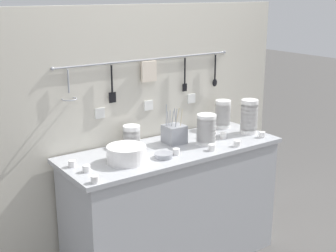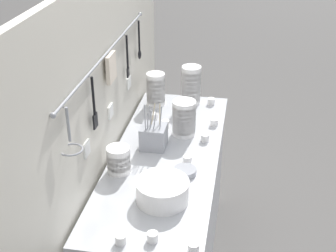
{
  "view_description": "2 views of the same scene",
  "coord_description": "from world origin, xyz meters",
  "px_view_note": "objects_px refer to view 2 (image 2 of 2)",
  "views": [
    {
      "loc": [
        -1.75,
        -2.44,
        1.89
      ],
      "look_at": [
        -0.03,
        0.01,
        1.02
      ],
      "focal_mm": 50.0,
      "sensor_mm": 36.0,
      "label": 1
    },
    {
      "loc": [
        -2.1,
        -0.38,
        2.2
      ],
      "look_at": [
        -0.06,
        -0.02,
        1.07
      ],
      "focal_mm": 50.0,
      "sensor_mm": 36.0,
      "label": 2
    }
  ],
  "objects_px": {
    "cup_centre": "(121,239)",
    "cup_front_right": "(165,123)",
    "cup_by_caddy": "(205,138)",
    "cup_back_right": "(153,237)",
    "plate_stack": "(163,191)",
    "cup_mid_row": "(184,116)",
    "bowl_stack_wide_centre": "(119,160)",
    "cup_back_left": "(154,116)",
    "cup_edge_far": "(214,122)",
    "cup_front_left": "(211,101)",
    "bowl_stack_tall_left": "(156,89)",
    "cutlery_caddy": "(154,136)",
    "cup_beside_plates": "(187,160)",
    "bowl_stack_short_front": "(184,118)",
    "bowl_stack_nested_right": "(191,85)",
    "steel_mixing_bowl": "(185,171)",
    "cup_edge_near": "(194,248)"
  },
  "relations": [
    {
      "from": "bowl_stack_nested_right",
      "to": "bowl_stack_short_front",
      "type": "xyz_separation_m",
      "value": [
        -0.42,
        -0.02,
        -0.02
      ]
    },
    {
      "from": "cup_beside_plates",
      "to": "cup_mid_row",
      "type": "bearing_deg",
      "value": 10.39
    },
    {
      "from": "cup_edge_far",
      "to": "cup_front_right",
      "type": "height_order",
      "value": "same"
    },
    {
      "from": "bowl_stack_wide_centre",
      "to": "cup_back_left",
      "type": "relative_size",
      "value": 2.99
    },
    {
      "from": "cup_centre",
      "to": "cup_front_right",
      "type": "relative_size",
      "value": 1.0
    },
    {
      "from": "cup_centre",
      "to": "cup_by_caddy",
      "type": "bearing_deg",
      "value": -15.84
    },
    {
      "from": "cutlery_caddy",
      "to": "cup_beside_plates",
      "type": "distance_m",
      "value": 0.25
    },
    {
      "from": "cup_centre",
      "to": "bowl_stack_nested_right",
      "type": "bearing_deg",
      "value": -4.47
    },
    {
      "from": "cup_mid_row",
      "to": "cup_front_right",
      "type": "bearing_deg",
      "value": 139.66
    },
    {
      "from": "bowl_stack_wide_centre",
      "to": "cup_edge_far",
      "type": "bearing_deg",
      "value": -36.61
    },
    {
      "from": "cup_edge_far",
      "to": "cup_front_left",
      "type": "distance_m",
      "value": 0.29
    },
    {
      "from": "cutlery_caddy",
      "to": "bowl_stack_tall_left",
      "type": "bearing_deg",
      "value": 10.03
    },
    {
      "from": "bowl_stack_wide_centre",
      "to": "cup_front_left",
      "type": "bearing_deg",
      "value": -23.93
    },
    {
      "from": "cup_front_left",
      "to": "plate_stack",
      "type": "bearing_deg",
      "value": 173.24
    },
    {
      "from": "bowl_stack_short_front",
      "to": "cutlery_caddy",
      "type": "distance_m",
      "value": 0.23
    },
    {
      "from": "cup_by_caddy",
      "to": "cup_back_right",
      "type": "relative_size",
      "value": 1.0
    },
    {
      "from": "cup_back_left",
      "to": "cup_mid_row",
      "type": "distance_m",
      "value": 0.18
    },
    {
      "from": "cup_by_caddy",
      "to": "cup_centre",
      "type": "relative_size",
      "value": 1.0
    },
    {
      "from": "cup_centre",
      "to": "cup_front_right",
      "type": "distance_m",
      "value": 1.02
    },
    {
      "from": "bowl_stack_wide_centre",
      "to": "cup_front_right",
      "type": "xyz_separation_m",
      "value": [
        0.51,
        -0.15,
        -0.05
      ]
    },
    {
      "from": "cup_front_right",
      "to": "cup_edge_near",
      "type": "height_order",
      "value": "same"
    },
    {
      "from": "bowl_stack_short_front",
      "to": "cup_beside_plates",
      "type": "xyz_separation_m",
      "value": [
        -0.3,
        -0.06,
        -0.08
      ]
    },
    {
      "from": "steel_mixing_bowl",
      "to": "cup_back_left",
      "type": "xyz_separation_m",
      "value": [
        0.56,
        0.27,
        0.01
      ]
    },
    {
      "from": "cup_centre",
      "to": "cup_beside_plates",
      "type": "height_order",
      "value": "same"
    },
    {
      "from": "cup_centre",
      "to": "cup_edge_far",
      "type": "bearing_deg",
      "value": -14.79
    },
    {
      "from": "cup_centre",
      "to": "cup_mid_row",
      "type": "xyz_separation_m",
      "value": [
        1.13,
        -0.1,
        0.0
      ]
    },
    {
      "from": "cutlery_caddy",
      "to": "cup_by_caddy",
      "type": "bearing_deg",
      "value": -67.55
    },
    {
      "from": "cup_front_left",
      "to": "bowl_stack_tall_left",
      "type": "bearing_deg",
      "value": 100.52
    },
    {
      "from": "bowl_stack_wide_centre",
      "to": "steel_mixing_bowl",
      "type": "height_order",
      "value": "bowl_stack_wide_centre"
    },
    {
      "from": "cup_centre",
      "to": "cup_back_left",
      "type": "bearing_deg",
      "value": 4.46
    },
    {
      "from": "plate_stack",
      "to": "cup_mid_row",
      "type": "distance_m",
      "value": 0.82
    },
    {
      "from": "bowl_stack_short_front",
      "to": "cup_front_right",
      "type": "relative_size",
      "value": 4.47
    },
    {
      "from": "cup_edge_far",
      "to": "cup_edge_near",
      "type": "height_order",
      "value": "same"
    },
    {
      "from": "bowl_stack_nested_right",
      "to": "cup_front_left",
      "type": "distance_m",
      "value": 0.17
    },
    {
      "from": "cup_back_left",
      "to": "cup_edge_near",
      "type": "height_order",
      "value": "same"
    },
    {
      "from": "bowl_stack_wide_centre",
      "to": "bowl_stack_short_front",
      "type": "distance_m",
      "value": 0.52
    },
    {
      "from": "cup_edge_far",
      "to": "cup_mid_row",
      "type": "height_order",
      "value": "same"
    },
    {
      "from": "plate_stack",
      "to": "cup_edge_near",
      "type": "relative_size",
      "value": 5.26
    },
    {
      "from": "cup_edge_far",
      "to": "cup_front_left",
      "type": "xyz_separation_m",
      "value": [
        0.29,
        0.04,
        0.0
      ]
    },
    {
      "from": "bowl_stack_nested_right",
      "to": "cup_back_right",
      "type": "relative_size",
      "value": 5.42
    },
    {
      "from": "bowl_stack_nested_right",
      "to": "cup_edge_far",
      "type": "bearing_deg",
      "value": -147.85
    },
    {
      "from": "bowl_stack_nested_right",
      "to": "cup_beside_plates",
      "type": "bearing_deg",
      "value": -173.88
    },
    {
      "from": "plate_stack",
      "to": "cup_mid_row",
      "type": "xyz_separation_m",
      "value": [
        0.82,
        0.02,
        -0.03
      ]
    },
    {
      "from": "cup_beside_plates",
      "to": "cup_by_caddy",
      "type": "bearing_deg",
      "value": -15.38
    },
    {
      "from": "cup_front_right",
      "to": "cup_back_right",
      "type": "height_order",
      "value": "same"
    },
    {
      "from": "plate_stack",
      "to": "cup_beside_plates",
      "type": "bearing_deg",
      "value": -11.78
    },
    {
      "from": "bowl_stack_wide_centre",
      "to": "plate_stack",
      "type": "relative_size",
      "value": 0.57
    },
    {
      "from": "bowl_stack_nested_right",
      "to": "cup_back_left",
      "type": "bearing_deg",
      "value": 144.63
    },
    {
      "from": "plate_stack",
      "to": "cup_mid_row",
      "type": "bearing_deg",
      "value": 1.39
    },
    {
      "from": "bowl_stack_nested_right",
      "to": "bowl_stack_wide_centre",
      "type": "bearing_deg",
      "value": 163.8
    }
  ]
}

